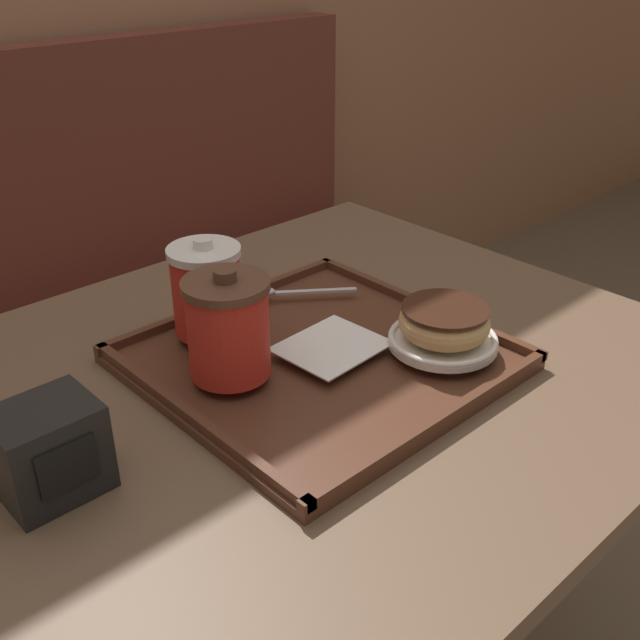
% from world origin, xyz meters
% --- Properties ---
extents(booth_bench, '(1.78, 0.44, 1.00)m').
position_xyz_m(booth_bench, '(0.09, 0.87, 0.32)').
color(booth_bench, brown).
rests_on(booth_bench, ground_plane).
extents(cafe_table, '(0.93, 0.81, 0.73)m').
position_xyz_m(cafe_table, '(0.00, 0.00, 0.56)').
color(cafe_table, brown).
rests_on(cafe_table, ground_plane).
extents(serving_tray, '(0.40, 0.40, 0.02)m').
position_xyz_m(serving_tray, '(0.00, -0.01, 0.74)').
color(serving_tray, '#512D1E').
rests_on(serving_tray, cafe_table).
extents(napkin_paper, '(0.13, 0.11, 0.00)m').
position_xyz_m(napkin_paper, '(0.02, -0.01, 0.76)').
color(napkin_paper, white).
rests_on(napkin_paper, serving_tray).
extents(coffee_cup_front, '(0.10, 0.10, 0.13)m').
position_xyz_m(coffee_cup_front, '(-0.11, 0.02, 0.82)').
color(coffee_cup_front, red).
rests_on(coffee_cup_front, serving_tray).
extents(coffee_cup_rear, '(0.09, 0.09, 0.13)m').
position_xyz_m(coffee_cup_rear, '(-0.07, 0.13, 0.82)').
color(coffee_cup_rear, red).
rests_on(coffee_cup_rear, serving_tray).
extents(plate_with_chocolate_donut, '(0.14, 0.14, 0.01)m').
position_xyz_m(plate_with_chocolate_donut, '(0.12, -0.11, 0.77)').
color(plate_with_chocolate_donut, white).
rests_on(plate_with_chocolate_donut, serving_tray).
extents(donut_chocolate_glazed, '(0.11, 0.11, 0.04)m').
position_xyz_m(donut_chocolate_glazed, '(0.12, -0.11, 0.79)').
color(donut_chocolate_glazed, '#DBB270').
rests_on(donut_chocolate_glazed, plate_with_chocolate_donut).
extents(spoon, '(0.13, 0.10, 0.01)m').
position_xyz_m(spoon, '(0.06, 0.14, 0.76)').
color(spoon, silver).
rests_on(spoon, serving_tray).
extents(napkin_dispenser, '(0.10, 0.08, 0.09)m').
position_xyz_m(napkin_dispenser, '(-0.35, -0.00, 0.78)').
color(napkin_dispenser, black).
rests_on(napkin_dispenser, cafe_table).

